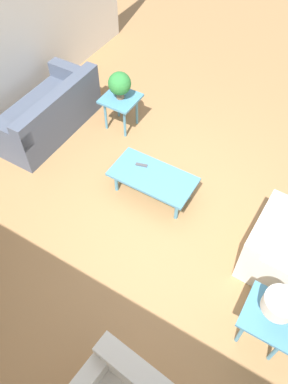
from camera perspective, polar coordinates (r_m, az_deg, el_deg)
The scene contains 9 objects.
ground_plane at distance 5.03m, azimuth 2.18°, elevation -2.96°, with size 14.00×14.00×0.00m, color #A87A4C.
sofa at distance 6.11m, azimuth -14.51°, elevation 11.42°, with size 0.88×1.78×0.80m.
armchair at distance 4.65m, azimuth 19.96°, elevation -8.25°, with size 0.81×0.91×0.71m.
coffee_table at distance 4.95m, azimuth 1.36°, elevation 2.17°, with size 1.13×0.58×0.38m.
side_table_plant at distance 5.90m, azimuth -3.57°, elevation 13.48°, with size 0.53×0.53×0.55m.
side_table_lamp at distance 4.04m, azimuth 18.55°, elevation -17.80°, with size 0.53×0.53×0.55m.
potted_plant at distance 5.70m, azimuth -3.74°, elevation 16.12°, with size 0.34×0.34×0.42m.
table_lamp at distance 3.73m, azimuth 19.94°, elevation -15.83°, with size 0.32×0.32×0.36m.
remote_control at distance 5.03m, azimuth -0.39°, elevation 4.14°, with size 0.16×0.08×0.02m.
Camera 1 is at (-1.34, 2.61, 4.09)m, focal length 35.00 mm.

